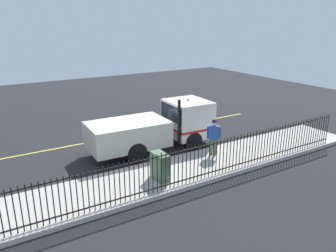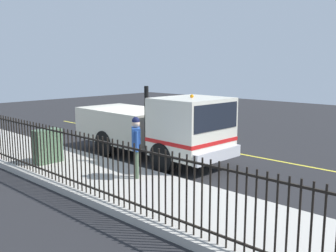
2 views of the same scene
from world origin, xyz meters
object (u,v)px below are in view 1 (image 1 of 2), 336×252
work_truck (162,125)px  worker_standing (214,133)px  traffic_cone (147,132)px  utility_cabinet (160,166)px

work_truck → worker_standing: bearing=33.2°
worker_standing → traffic_cone: worker_standing is taller
worker_standing → utility_cabinet: 3.53m
worker_standing → utility_cabinet: worker_standing is taller
work_truck → traffic_cone: bearing=178.0°
worker_standing → traffic_cone: 4.53m
work_truck → worker_standing: 2.76m
work_truck → utility_cabinet: size_ratio=5.90×
work_truck → traffic_cone: size_ratio=11.16×
utility_cabinet → traffic_cone: (-5.10, 2.10, -0.44)m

